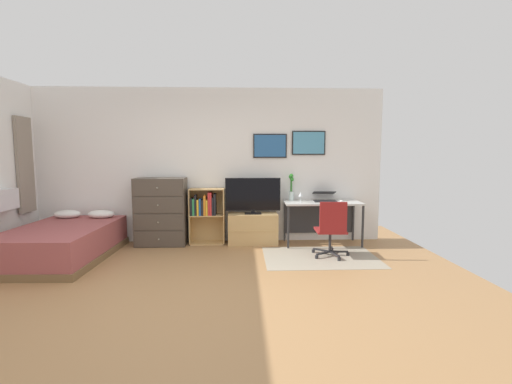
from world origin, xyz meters
TOP-DOWN VIEW (x-y plane):
  - ground_plane at (0.00, 0.00)m, footprint 7.20×7.20m
  - wall_back_with_posters at (0.02, 2.43)m, footprint 6.12×0.09m
  - area_rug at (1.76, 1.30)m, footprint 1.70×1.20m
  - bed at (-2.10, 1.38)m, footprint 1.33×2.01m
  - dresser at (-0.81, 2.15)m, footprint 0.85×0.46m
  - bookshelf at (-0.05, 2.22)m, footprint 0.60×0.30m
  - tv_stand at (0.76, 2.17)m, footprint 0.85×0.41m
  - television at (0.76, 2.15)m, footprint 0.95×0.16m
  - desk at (1.96, 2.16)m, footprint 1.30×0.57m
  - office_chair at (1.91, 1.29)m, footprint 0.56×0.58m
  - laptop at (2.02, 2.21)m, footprint 0.42×0.45m
  - computer_mouse at (2.27, 2.06)m, footprint 0.06×0.10m
  - bamboo_vase at (1.44, 2.29)m, footprint 0.09×0.09m
  - wine_glass at (1.56, 2.01)m, footprint 0.07×0.07m

SIDE VIEW (x-z plane):
  - ground_plane at x=0.00m, z-range 0.00..0.00m
  - area_rug at x=1.76m, z-range 0.00..0.01m
  - bed at x=-2.10m, z-range -0.06..0.56m
  - tv_stand at x=0.76m, z-range 0.00..0.53m
  - office_chair at x=1.91m, z-range 0.03..0.89m
  - dresser at x=-0.81m, z-range 0.00..1.15m
  - bookshelf at x=-0.05m, z-range 0.10..1.06m
  - desk at x=1.96m, z-range 0.23..0.97m
  - computer_mouse at x=2.27m, z-range 0.74..0.77m
  - laptop at x=2.02m, z-range 0.72..0.89m
  - television at x=0.76m, z-range 0.53..1.15m
  - wine_glass at x=1.56m, z-range 0.78..0.96m
  - bamboo_vase at x=1.44m, z-range 0.73..1.20m
  - wall_back_with_posters at x=0.02m, z-range 0.00..2.70m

